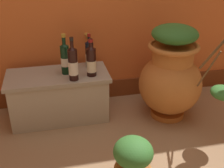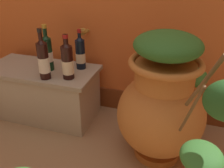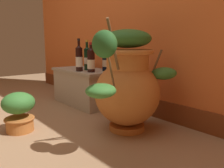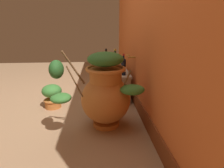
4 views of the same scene
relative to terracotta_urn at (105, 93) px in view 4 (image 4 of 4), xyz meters
The scene contains 9 objects.
ground_plane 0.85m from the terracotta_urn, 119.41° to the right, with size 7.00×7.00×0.00m, color #9E7A56.
back_wall 1.12m from the terracotta_urn, 124.28° to the left, with size 4.40×0.33×2.60m.
terracotta_urn is the anchor object (origin of this frame).
stone_ledge 0.96m from the terracotta_urn, 168.65° to the left, with size 0.83×0.40×0.40m.
wine_bottle_left 0.72m from the terracotta_urn, 156.31° to the left, with size 0.07×0.07×0.29m.
wine_bottle_middle 0.89m from the terracotta_urn, 167.63° to the left, with size 0.07×0.07×0.33m.
wine_bottle_right 0.82m from the terracotta_urn, behind, with size 0.07×0.07×0.34m.
wine_bottle_back 0.68m from the terracotta_urn, behind, with size 0.08×0.08×0.30m.
potted_shrub 0.89m from the terracotta_urn, 127.86° to the right, with size 0.25×0.26×0.32m.
Camera 4 is at (2.17, 0.59, 1.04)m, focal length 29.39 mm.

